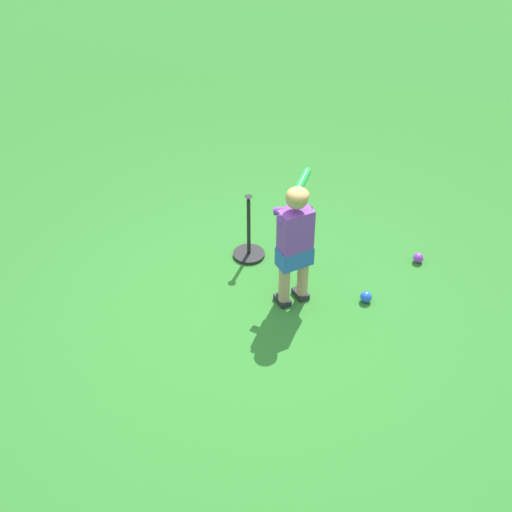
{
  "coord_description": "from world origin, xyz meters",
  "views": [
    {
      "loc": [
        -4.3,
        -0.17,
        3.82
      ],
      "look_at": [
        0.09,
        0.03,
        0.45
      ],
      "focal_mm": 49.84,
      "sensor_mm": 36.0,
      "label": 1
    }
  ],
  "objects_px": {
    "child_batter": "(295,234)",
    "play_ball_midfield": "(418,258)",
    "play_ball_far_left": "(366,297)",
    "batting_tee": "(249,246)"
  },
  "relations": [
    {
      "from": "child_batter",
      "to": "play_ball_midfield",
      "type": "distance_m",
      "value": 1.36
    },
    {
      "from": "child_batter",
      "to": "play_ball_midfield",
      "type": "bearing_deg",
      "value": -63.77
    },
    {
      "from": "play_ball_midfield",
      "to": "play_ball_far_left",
      "type": "bearing_deg",
      "value": 137.81
    },
    {
      "from": "child_batter",
      "to": "play_ball_far_left",
      "type": "relative_size",
      "value": 11.32
    },
    {
      "from": "play_ball_far_left",
      "to": "child_batter",
      "type": "bearing_deg",
      "value": 89.18
    },
    {
      "from": "play_ball_far_left",
      "to": "batting_tee",
      "type": "height_order",
      "value": "batting_tee"
    },
    {
      "from": "batting_tee",
      "to": "play_ball_far_left",
      "type": "bearing_deg",
      "value": -120.08
    },
    {
      "from": "child_batter",
      "to": "batting_tee",
      "type": "xyz_separation_m",
      "value": [
        0.56,
        0.39,
        -0.55
      ]
    },
    {
      "from": "play_ball_far_left",
      "to": "batting_tee",
      "type": "xyz_separation_m",
      "value": [
        0.57,
        0.98,
        0.06
      ]
    },
    {
      "from": "play_ball_far_left",
      "to": "play_ball_midfield",
      "type": "relative_size",
      "value": 1.06
    }
  ]
}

